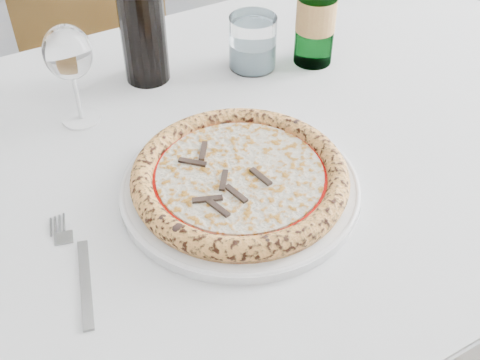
{
  "coord_description": "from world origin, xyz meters",
  "views": [
    {
      "loc": [
        -0.21,
        -0.5,
        1.33
      ],
      "look_at": [
        0.1,
        0.04,
        0.78
      ],
      "focal_mm": 45.0,
      "sensor_mm": 36.0,
      "label": 1
    }
  ],
  "objects": [
    {
      "name": "beer_bottle",
      "position": [
        0.39,
        0.28,
        0.86
      ],
      "size": [
        0.07,
        0.07,
        0.27
      ],
      "color": "#2A753B",
      "rests_on": "dining_table"
    },
    {
      "name": "dining_table",
      "position": [
        0.1,
        0.14,
        0.67
      ],
      "size": [
        1.5,
        0.89,
        0.76
      ],
      "color": "brown",
      "rests_on": "floor"
    },
    {
      "name": "plate",
      "position": [
        0.1,
        0.04,
        0.76
      ],
      "size": [
        0.34,
        0.34,
        0.02
      ],
      "color": "white",
      "rests_on": "dining_table"
    },
    {
      "name": "tumbler",
      "position": [
        0.28,
        0.32,
        0.8
      ],
      "size": [
        0.08,
        0.08,
        0.09
      ],
      "color": "white",
      "rests_on": "dining_table"
    },
    {
      "name": "chair_far",
      "position": [
        0.17,
        0.94,
        0.53
      ],
      "size": [
        0.49,
        0.49,
        0.93
      ],
      "color": "brown",
      "rests_on": "floor"
    },
    {
      "name": "pizza",
      "position": [
        0.1,
        0.04,
        0.78
      ],
      "size": [
        0.3,
        0.3,
        0.03
      ],
      "color": "#C58C48",
      "rests_on": "plate"
    },
    {
      "name": "wine_bottle",
      "position": [
        0.1,
        0.38,
        0.89
      ],
      "size": [
        0.08,
        0.08,
        0.31
      ],
      "color": "black",
      "rests_on": "dining_table"
    },
    {
      "name": "fork",
      "position": [
        -0.15,
        0.02,
        0.76
      ],
      "size": [
        0.05,
        0.19,
        0.0
      ],
      "color": "gray",
      "rests_on": "dining_table"
    },
    {
      "name": "wine_glass",
      "position": [
        -0.04,
        0.32,
        0.87
      ],
      "size": [
        0.07,
        0.07,
        0.16
      ],
      "color": "white",
      "rests_on": "dining_table"
    }
  ]
}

